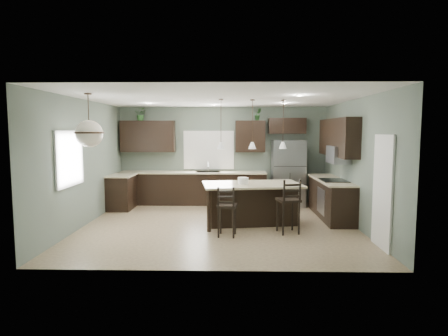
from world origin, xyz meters
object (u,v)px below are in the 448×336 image
refrigerator (288,173)px  bar_stool_left (227,211)px  plant_back_left (141,114)px  bar_stool_right (288,206)px  kitchen_island (252,204)px  serving_dish (243,181)px

refrigerator → bar_stool_left: (-1.67, -3.16, -0.42)m
refrigerator → bar_stool_left: bearing=-117.9°
plant_back_left → refrigerator: bearing=-3.6°
bar_stool_right → plant_back_left: size_ratio=3.14×
kitchen_island → serving_dish: size_ratio=9.04×
bar_stool_left → bar_stool_right: (1.25, 0.26, 0.06)m
refrigerator → plant_back_left: bearing=176.4°
refrigerator → plant_back_left: (-4.19, 0.26, 1.66)m
serving_dish → bar_stool_left: (-0.35, -0.98, -0.49)m
plant_back_left → kitchen_island: bearing=-38.2°
refrigerator → kitchen_island: size_ratio=0.85×
serving_dish → bar_stool_left: 1.15m
bar_stool_left → plant_back_left: 4.73m
refrigerator → serving_dish: 2.55m
bar_stool_left → plant_back_left: (-2.52, 3.42, 2.07)m
bar_stool_right → plant_back_left: (-3.77, 3.16, 2.01)m
bar_stool_left → bar_stool_right: bearing=18.1°
refrigerator → bar_stool_left: size_ratio=1.82×
bar_stool_left → plant_back_left: size_ratio=2.82×
kitchen_island → refrigerator: bearing=54.2°
refrigerator → serving_dish: (-1.32, -2.17, 0.07)m
kitchen_island → plant_back_left: plant_back_left is taller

